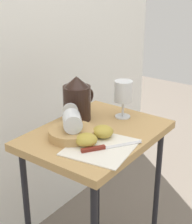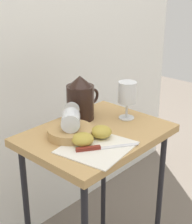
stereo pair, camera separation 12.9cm
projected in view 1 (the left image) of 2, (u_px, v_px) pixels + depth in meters
curtain_drape at (6, 43)px, 1.47m from camera, size 2.40×0.03×2.03m
table at (96, 152)px, 1.35m from camera, size 0.55×0.41×0.73m
linen_napkin at (101, 147)px, 1.19m from camera, size 0.26×0.25×0.00m
basket_tray at (72, 133)px, 1.26m from camera, size 0.17×0.17×0.03m
pitcher at (77, 102)px, 1.40m from camera, size 0.16×0.11×0.18m
wine_glass_upright at (123, 93)px, 1.41m from camera, size 0.07×0.07×0.16m
wine_glass_tipped_near at (72, 120)px, 1.24m from camera, size 0.15×0.15×0.07m
apple_half_left at (86, 140)px, 1.20m from camera, size 0.08×0.08×0.04m
apple_half_right at (103, 131)px, 1.26m from camera, size 0.08×0.08×0.04m
knife at (103, 148)px, 1.18m from camera, size 0.19×0.13×0.01m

